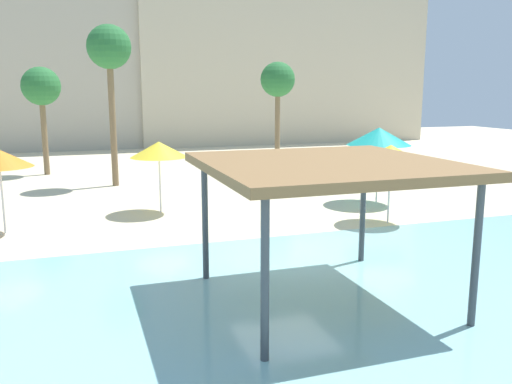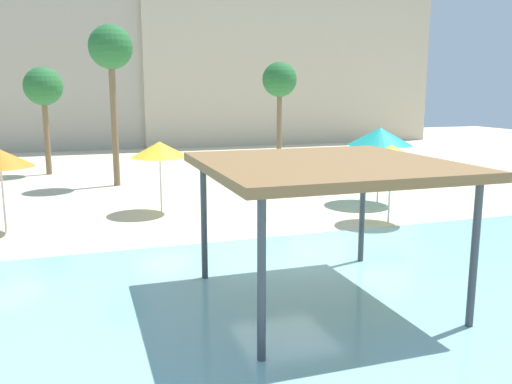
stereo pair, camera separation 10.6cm
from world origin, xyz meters
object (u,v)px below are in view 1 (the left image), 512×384
beach_umbrella_teal_1 (379,136)px  palm_tree_2 (109,51)px  palm_tree_3 (278,82)px  shade_pavilion (327,169)px  beach_umbrella_yellow_0 (159,150)px  palm_tree_1 (41,88)px  beach_umbrella_yellow_2 (391,154)px

beach_umbrella_teal_1 → palm_tree_2: 12.03m
palm_tree_2 → palm_tree_3: (9.09, 3.39, -1.19)m
shade_pavilion → beach_umbrella_yellow_0: shade_pavilion is taller
shade_pavilion → beach_umbrella_teal_1: shade_pavilion is taller
palm_tree_1 → palm_tree_2: palm_tree_2 is taller
shade_pavilion → palm_tree_2: size_ratio=0.67×
beach_umbrella_teal_1 → beach_umbrella_yellow_2: bearing=-114.4°
shade_pavilion → palm_tree_2: bearing=101.2°
shade_pavilion → beach_umbrella_teal_1: 10.27m
palm_tree_2 → shade_pavilion: bearing=-78.8°
beach_umbrella_yellow_2 → palm_tree_2: size_ratio=0.36×
shade_pavilion → palm_tree_3: size_ratio=0.81×
beach_umbrella_teal_1 → palm_tree_3: 10.64m
beach_umbrella_yellow_0 → beach_umbrella_yellow_2: bearing=-29.5°
palm_tree_2 → beach_umbrella_teal_1: bearing=-37.4°
beach_umbrella_yellow_2 → palm_tree_3: palm_tree_3 is taller
beach_umbrella_yellow_0 → palm_tree_3: 12.60m
palm_tree_3 → beach_umbrella_teal_1: bearing=-89.5°
beach_umbrella_teal_1 → palm_tree_1: (-12.25, 11.49, 1.79)m
beach_umbrella_teal_1 → palm_tree_2: (-9.18, 7.03, 3.34)m
beach_umbrella_yellow_0 → palm_tree_3: bearing=49.7°
beach_umbrella_yellow_0 → shade_pavilion: bearing=-78.3°
beach_umbrella_teal_1 → palm_tree_3: palm_tree_3 is taller
beach_umbrella_yellow_0 → beach_umbrella_teal_1: 8.15m
beach_umbrella_yellow_2 → shade_pavilion: bearing=-132.4°
shade_pavilion → palm_tree_3: palm_tree_3 is taller
shade_pavilion → palm_tree_1: palm_tree_1 is taller
shade_pavilion → beach_umbrella_yellow_2: shade_pavilion is taller
palm_tree_1 → palm_tree_2: bearing=-55.5°
shade_pavilion → palm_tree_3: (6.09, 18.63, 1.96)m
palm_tree_1 → palm_tree_2: (3.07, -4.46, 1.55)m
beach_umbrella_yellow_0 → beach_umbrella_teal_1: size_ratio=0.87×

